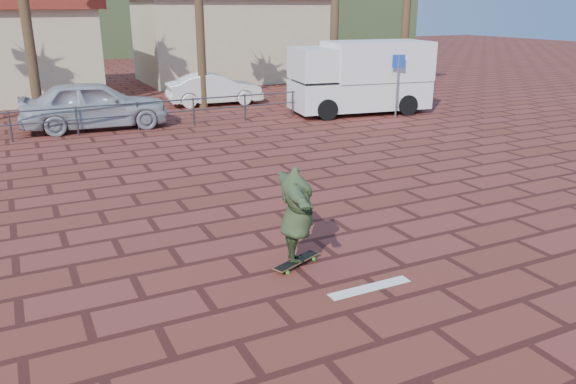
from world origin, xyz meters
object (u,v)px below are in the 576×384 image
object	(u,v)px
campervan	(361,76)
car_silver	(95,105)
longboard	(297,261)
car_white	(214,89)
skateboarder	(297,215)

from	to	relation	value
campervan	car_silver	distance (m)	10.19
longboard	car_silver	world-z (taller)	car_silver
car_silver	car_white	xyz separation A→B (m)	(5.44, 3.00, -0.17)
skateboarder	car_white	bearing A→B (deg)	-0.12
car_silver	car_white	size ratio (longest dim) A/B	1.21
skateboarder	car_silver	xyz separation A→B (m)	(-1.30, 13.01, -0.06)
skateboarder	car_white	world-z (taller)	skateboarder
skateboarder	car_white	size ratio (longest dim) A/B	0.48
car_silver	car_white	distance (m)	6.21
campervan	car_silver	bearing A→B (deg)	179.92
longboard	car_white	distance (m)	16.55
car_silver	car_white	world-z (taller)	car_silver
skateboarder	car_white	xyz separation A→B (m)	(4.14, 16.01, -0.23)
skateboarder	car_silver	distance (m)	13.07
longboard	car_white	xyz separation A→B (m)	(4.14, 16.01, 0.60)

